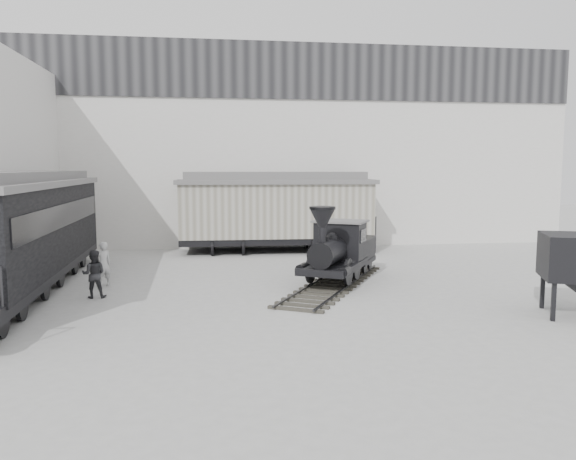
{
  "coord_description": "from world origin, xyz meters",
  "views": [
    {
      "loc": [
        -3.29,
        -16.55,
        4.34
      ],
      "look_at": [
        -0.42,
        4.34,
        2.0
      ],
      "focal_mm": 35.0,
      "sensor_mm": 36.0,
      "label": 1
    }
  ],
  "objects": [
    {
      "name": "passenger_coach",
      "position": [
        -9.95,
        4.06,
        2.15
      ],
      "size": [
        3.51,
        14.63,
        3.89
      ],
      "rotation": [
        0.0,
        0.0,
        0.03
      ],
      "color": "black",
      "rests_on": "ground"
    },
    {
      "name": "boxcar",
      "position": [
        0.03,
        12.19,
        2.17
      ],
      "size": [
        10.19,
        3.45,
        4.14
      ],
      "rotation": [
        0.0,
        0.0,
        -0.03
      ],
      "color": "black",
      "rests_on": "ground"
    },
    {
      "name": "ground",
      "position": [
        0.0,
        0.0,
        0.0
      ],
      "size": [
        90.0,
        90.0,
        0.0
      ],
      "primitive_type": "plane",
      "color": "#9E9E9B"
    },
    {
      "name": "visitor_b",
      "position": [
        -7.21,
        2.64,
        0.81
      ],
      "size": [
        0.8,
        0.63,
        1.62
      ],
      "primitive_type": "imported",
      "rotation": [
        0.0,
        0.0,
        3.16
      ],
      "color": "#2A2A2D",
      "rests_on": "ground"
    },
    {
      "name": "north_wall",
      "position": [
        0.0,
        14.98,
        5.55
      ],
      "size": [
        34.0,
        2.51,
        11.0
      ],
      "color": "silver",
      "rests_on": "ground"
    },
    {
      "name": "visitor_a",
      "position": [
        -7.24,
        4.44,
        0.83
      ],
      "size": [
        0.72,
        0.68,
        1.66
      ],
      "primitive_type": "imported",
      "rotation": [
        0.0,
        0.0,
        3.79
      ],
      "color": "#B9B9B9",
      "rests_on": "ground"
    },
    {
      "name": "locomotive",
      "position": [
        1.44,
        3.99,
        1.09
      ],
      "size": [
        5.62,
        8.16,
        2.94
      ],
      "rotation": [
        0.0,
        0.0,
        -0.51
      ],
      "color": "#262420",
      "rests_on": "ground"
    }
  ]
}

